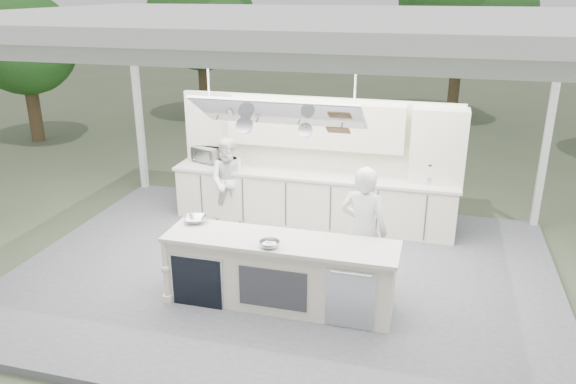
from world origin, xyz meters
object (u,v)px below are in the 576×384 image
(demo_island, at_px, (278,272))
(sous_chef, at_px, (230,181))
(head_chef, at_px, (363,231))
(back_counter, at_px, (312,198))

(demo_island, height_order, sous_chef, sous_chef)
(head_chef, bearing_deg, demo_island, 44.84)
(demo_island, bearing_deg, head_chef, 32.02)
(back_counter, bearing_deg, head_chef, -61.02)
(demo_island, relative_size, sous_chef, 1.95)
(demo_island, distance_m, sous_chef, 2.95)
(back_counter, distance_m, head_chef, 2.52)
(head_chef, bearing_deg, sous_chef, -22.00)
(demo_island, height_order, head_chef, head_chef)
(back_counter, bearing_deg, sous_chef, -166.11)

